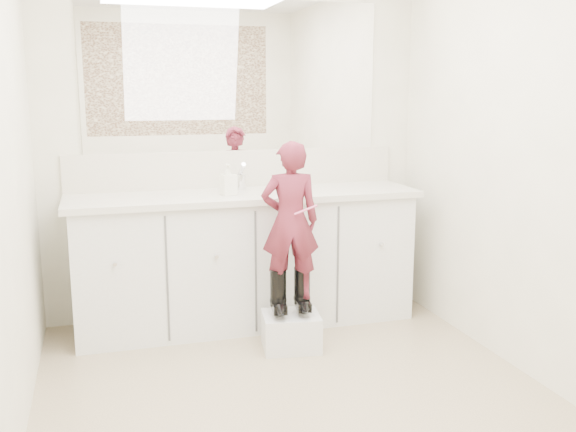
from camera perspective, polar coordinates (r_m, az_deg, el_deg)
name	(u,v)px	position (r m, az deg, el deg)	size (l,w,h in m)	color
floor	(302,405)	(3.34, 1.27, -16.42)	(3.00, 3.00, 0.00)	#8C765B
wall_back	(235,142)	(4.43, -4.71, 6.61)	(2.60, 2.60, 0.00)	beige
wall_front	(494,235)	(1.65, 17.81, -1.60)	(2.60, 2.60, 0.00)	beige
wall_left	(0,177)	(2.86, -24.23, 3.19)	(3.00, 3.00, 0.00)	beige
wall_right	(540,158)	(3.61, 21.49, 4.84)	(3.00, 3.00, 0.00)	beige
vanity_cabinet	(246,261)	(4.30, -3.77, -4.02)	(2.20, 0.55, 0.85)	silver
countertop	(245,196)	(4.19, -3.80, 1.81)	(2.28, 0.58, 0.04)	beige
backsplash	(236,169)	(4.43, -4.63, 4.21)	(2.28, 0.03, 0.25)	beige
mirror	(235,76)	(4.40, -4.77, 12.32)	(2.00, 0.02, 1.00)	white
dot_panel	(503,45)	(1.62, 18.58, 14.20)	(2.00, 0.01, 1.20)	#472819
faucet	(240,182)	(4.34, -4.30, 3.06)	(0.08, 0.08, 0.10)	silver
cup	(293,183)	(4.26, 0.45, 2.99)	(0.11, 0.11, 0.11)	beige
soap_bottle	(228,179)	(4.10, -5.34, 3.26)	(0.09, 0.09, 0.20)	white
step_stool	(291,331)	(3.95, 0.27, -10.21)	(0.34, 0.28, 0.22)	silver
boot_left	(278,292)	(3.87, -0.88, -6.78)	(0.10, 0.19, 0.28)	black
boot_right	(302,290)	(3.91, 1.25, -6.59)	(0.10, 0.19, 0.28)	black
toddler	(290,221)	(3.78, 0.19, -0.45)	(0.34, 0.23, 0.94)	#A1314A
toothbrush	(306,210)	(3.71, 1.59, 0.55)	(0.01, 0.01, 0.14)	#F45E92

